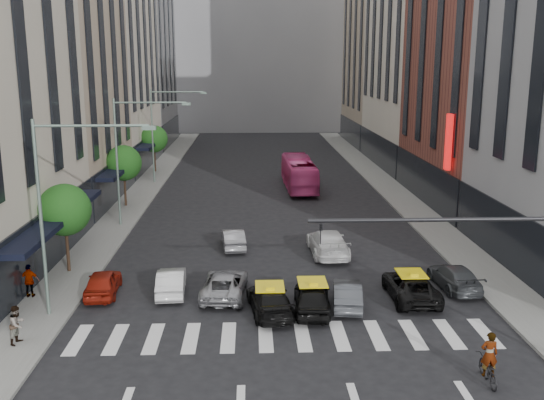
{
  "coord_description": "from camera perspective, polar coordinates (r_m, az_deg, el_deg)",
  "views": [
    {
      "loc": [
        -1.61,
        -22.61,
        11.49
      ],
      "look_at": [
        -0.39,
        10.53,
        4.0
      ],
      "focal_mm": 40.0,
      "sensor_mm": 36.0,
      "label": 1
    }
  ],
  "objects": [
    {
      "name": "car_silver",
      "position": [
        30.87,
        -4.5,
        -7.9
      ],
      "size": [
        2.45,
        4.73,
        1.27
      ],
      "primitive_type": "imported",
      "rotation": [
        0.0,
        0.0,
        3.07
      ],
      "color": "#97989C",
      "rests_on": "ground"
    },
    {
      "name": "building_left_b",
      "position": [
        52.9,
        -19.5,
        12.58
      ],
      "size": [
        8.0,
        16.0,
        24.0
      ],
      "primitive_type": "cube",
      "color": "tan",
      "rests_on": "ground"
    },
    {
      "name": "pedestrian_near",
      "position": [
        27.6,
        -22.85,
        -10.75
      ],
      "size": [
        0.8,
        0.93,
        1.63
      ],
      "primitive_type": "imported",
      "rotation": [
        0.0,
        0.0,
        1.31
      ],
      "color": "gray",
      "rests_on": "sidewalk_left"
    },
    {
      "name": "tree_far",
      "position": [
        65.88,
        -11.04,
        5.66
      ],
      "size": [
        2.88,
        2.88,
        4.95
      ],
      "color": "black",
      "rests_on": "sidewalk_left"
    },
    {
      "name": "taxi_left",
      "position": [
        28.79,
        -0.21,
        -9.39
      ],
      "size": [
        2.38,
        4.67,
        1.3
      ],
      "primitive_type": "imported",
      "rotation": [
        0.0,
        0.0,
        3.27
      ],
      "color": "black",
      "rests_on": "ground"
    },
    {
      "name": "building_right_d",
      "position": [
        89.6,
        10.2,
        14.14
      ],
      "size": [
        8.0,
        18.0,
        28.0
      ],
      "primitive_type": "cube",
      "color": "tan",
      "rests_on": "ground"
    },
    {
      "name": "building_far",
      "position": [
        107.82,
        -1.29,
        16.19
      ],
      "size": [
        30.0,
        10.0,
        36.0
      ],
      "primitive_type": "cube",
      "color": "gray",
      "rests_on": "ground"
    },
    {
      "name": "taxi_right",
      "position": [
        31.21,
        12.91,
        -7.92
      ],
      "size": [
        2.18,
        4.72,
        1.31
      ],
      "primitive_type": "imported",
      "rotation": [
        0.0,
        0.0,
        3.14
      ],
      "color": "black",
      "rests_on": "ground"
    },
    {
      "name": "streetlamp_far",
      "position": [
        59.48,
        -10.32,
        7.14
      ],
      "size": [
        5.38,
        0.25,
        9.0
      ],
      "color": "gray",
      "rests_on": "sidewalk_left"
    },
    {
      "name": "rider",
      "position": [
        23.85,
        19.9,
        -11.89
      ],
      "size": [
        0.65,
        0.45,
        1.74
      ],
      "primitive_type": "imported",
      "rotation": [
        0.0,
        0.0,
        3.09
      ],
      "color": "gray",
      "rests_on": "motorcycle"
    },
    {
      "name": "ground",
      "position": [
        25.42,
        1.81,
        -14.16
      ],
      "size": [
        160.0,
        160.0,
        0.0
      ],
      "primitive_type": "plane",
      "color": "black",
      "rests_on": "ground"
    },
    {
      "name": "motorcycle",
      "position": [
        24.43,
        19.66,
        -14.82
      ],
      "size": [
        0.75,
        1.92,
        0.99
      ],
      "primitive_type": "imported",
      "rotation": [
        0.0,
        0.0,
        3.09
      ],
      "color": "black",
      "rests_on": "ground"
    },
    {
      "name": "building_left_d",
      "position": [
        89.02,
        -12.47,
        14.7
      ],
      "size": [
        8.0,
        18.0,
        30.0
      ],
      "primitive_type": "cube",
      "color": "gray",
      "rests_on": "ground"
    },
    {
      "name": "car_grey_curb",
      "position": [
        33.21,
        16.78,
        -6.94
      ],
      "size": [
        2.05,
        4.42,
        1.25
      ],
      "primitive_type": "imported",
      "rotation": [
        0.0,
        0.0,
        3.21
      ],
      "color": "#3A3E41",
      "rests_on": "ground"
    },
    {
      "name": "car_grey_mid",
      "position": [
        29.8,
        7.1,
        -8.76
      ],
      "size": [
        1.78,
        3.94,
        1.25
      ],
      "primitive_type": "imported",
      "rotation": [
        0.0,
        0.0,
        3.02
      ],
      "color": "#3B3E42",
      "rests_on": "ground"
    },
    {
      "name": "bus",
      "position": [
        56.68,
        2.55,
        2.53
      ],
      "size": [
        2.75,
        10.56,
        2.92
      ],
      "primitive_type": "imported",
      "rotation": [
        0.0,
        0.0,
        3.17
      ],
      "color": "#E1428C",
      "rests_on": "ground"
    },
    {
      "name": "sidewalk_right",
      "position": [
        55.41,
        11.63,
        0.58
      ],
      "size": [
        3.0,
        96.0,
        0.15
      ],
      "primitive_type": "cube",
      "color": "slate",
      "rests_on": "ground"
    },
    {
      "name": "streetlamp_mid",
      "position": [
        43.8,
        -13.24,
        5.07
      ],
      "size": [
        5.38,
        0.25,
        9.0
      ],
      "color": "gray",
      "rests_on": "sidewalk_left"
    },
    {
      "name": "tree_near",
      "position": [
        35.06,
        -18.94,
        -0.89
      ],
      "size": [
        2.88,
        2.88,
        4.95
      ],
      "color": "black",
      "rests_on": "sidewalk_left"
    },
    {
      "name": "tree_mid",
      "position": [
        50.29,
        -13.79,
        3.39
      ],
      "size": [
        2.88,
        2.88,
        4.95
      ],
      "color": "black",
      "rests_on": "sidewalk_left"
    },
    {
      "name": "building_right_b",
      "position": [
        53.01,
        19.01,
        13.69
      ],
      "size": [
        8.0,
        18.0,
        26.0
      ],
      "primitive_type": "cube",
      "color": "brown",
      "rests_on": "ground"
    },
    {
      "name": "traffic_signal",
      "position": [
        24.55,
        20.33,
        -4.7
      ],
      "size": [
        10.1,
        0.2,
        6.0
      ],
      "color": "black",
      "rests_on": "ground"
    },
    {
      "name": "car_white_front",
      "position": [
        31.55,
        -9.47,
        -7.56
      ],
      "size": [
        1.63,
        3.99,
        1.29
      ],
      "primitive_type": "imported",
      "rotation": [
        0.0,
        0.0,
        3.21
      ],
      "color": "silver",
      "rests_on": "ground"
    },
    {
      "name": "streetlamp_near",
      "position": [
        28.47,
        -19.29,
        0.69
      ],
      "size": [
        5.38,
        0.25,
        9.0
      ],
      "color": "gray",
      "rests_on": "sidewalk_left"
    },
    {
      "name": "car_row2_right",
      "position": [
        37.36,
        5.28,
        -4.0
      ],
      "size": [
        2.34,
        5.39,
        1.54
      ],
      "primitive_type": "imported",
      "rotation": [
        0.0,
        0.0,
        3.18
      ],
      "color": "white",
      "rests_on": "ground"
    },
    {
      "name": "sidewalk_left",
      "position": [
        54.74,
        -12.46,
        0.39
      ],
      "size": [
        3.0,
        96.0,
        0.15
      ],
      "primitive_type": "cube",
      "color": "slate",
      "rests_on": "ground"
    },
    {
      "name": "taxi_center",
      "position": [
        29.01,
        3.8,
        -9.1
      ],
      "size": [
        1.99,
        4.33,
        1.44
      ],
      "primitive_type": "imported",
      "rotation": [
        0.0,
        0.0,
        3.07
      ],
      "color": "black",
      "rests_on": "ground"
    },
    {
      "name": "car_red",
      "position": [
        32.11,
        -15.63,
        -7.5
      ],
      "size": [
        1.78,
        3.9,
        1.3
      ],
      "primitive_type": "imported",
      "rotation": [
        0.0,
        0.0,
        3.21
      ],
      "color": "maroon",
      "rests_on": "ground"
    },
    {
      "name": "car_row2_left",
      "position": [
        38.62,
        -3.69,
        -3.63
      ],
      "size": [
        1.77,
        3.95,
        1.26
      ],
      "primitive_type": "imported",
      "rotation": [
        0.0,
        0.0,
        3.26
      ],
      "color": "#9F9FA4",
      "rests_on": "ground"
    },
    {
      "name": "building_left_c",
      "position": [
        70.62,
        -15.41,
        17.59
      ],
      "size": [
        8.0,
        20.0,
        36.0
      ],
      "primitive_type": "cube",
      "color": "beige",
      "rests_on": "ground"
    },
    {
      "name": "pedestrian_far",
      "position": [
        32.51,
        -21.86,
        -7.06
      ],
      "size": [
        1.0,
        0.44,
        1.69
      ],
      "primitive_type": "imported",
      "rotation": [
        0.0,
        0.0,
        3.11
      ],
      "color": "gray",
      "rests_on": "sidewalk_left"
    },
    {
      "name": "liberty_sign",
      "position": [
        45.25,
        16.29,
        5.25
      ],
      "size": [
        0.3,
        0.7,
        4.0
      ],
      "color": "red",
      "rests_on": "ground"
    }
  ]
}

